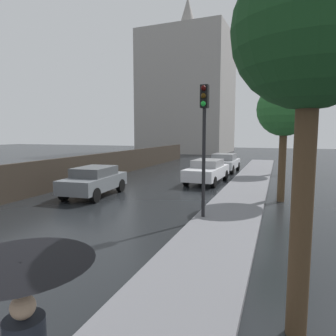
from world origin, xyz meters
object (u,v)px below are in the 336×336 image
Objects in this scene: pedestrian_with_umbrella_near at (23,300)px; street_tree_near at (284,112)px; car_white_behind_camera at (207,171)px; street_tree_far at (311,36)px; traffic_light at (204,127)px; street_tree_mid at (284,110)px; car_silver_mid_road at (224,162)px; car_grey_near_kerb at (94,180)px.

street_tree_near is at bearing 95.88° from pedestrian_with_umbrella_near.
car_white_behind_camera is 14.51m from street_tree_far.
traffic_light reaches higher than pedestrian_with_umbrella_near.
street_tree_near is at bearing 52.84° from car_white_behind_camera.
street_tree_near is 8.94m from street_tree_mid.
street_tree_far is at bearing -75.28° from car_silver_mid_road.
street_tree_far reaches higher than car_white_behind_camera.
street_tree_far is at bearing 63.17° from pedestrian_with_umbrella_near.
car_silver_mid_road is 19.77m from street_tree_far.
street_tree_near is (2.15, 21.31, 2.79)m from pedestrian_with_umbrella_near.
car_silver_mid_road is 10.80m from street_tree_mid.
street_tree_far is (4.29, -18.96, 3.59)m from car_silver_mid_road.
traffic_light is at bearing 116.93° from street_tree_far.
pedestrian_with_umbrella_near reaches higher than car_grey_near_kerb.
street_tree_mid is (4.10, -9.46, 3.24)m from car_silver_mid_road.
pedestrian_with_umbrella_near is at bearing -95.77° from street_tree_near.
car_grey_near_kerb is 1.01× the size of car_silver_mid_road.
car_white_behind_camera is (4.25, 5.66, -0.01)m from car_grey_near_kerb.
street_tree_far is (0.13, -18.43, -0.11)m from street_tree_near.
pedestrian_with_umbrella_near reaches higher than car_silver_mid_road.
car_white_behind_camera is 1.03× the size of traffic_light.
car_silver_mid_road is (4.35, 11.26, -0.00)m from car_grey_near_kerb.
pedestrian_with_umbrella_near is at bearing -82.78° from car_silver_mid_road.
street_tree_far is (0.19, -9.50, 0.35)m from street_tree_mid.
pedestrian_with_umbrella_near is 8.41m from traffic_light.
street_tree_mid is (2.09, 12.38, 2.33)m from pedestrian_with_umbrella_near.
street_tree_near is (8.51, 10.73, 3.70)m from car_grey_near_kerb.
car_white_behind_camera is 0.89× the size of street_tree_mid.
street_tree_mid is 9.51m from street_tree_far.
street_tree_mid is at bearing -90.39° from street_tree_near.
pedestrian_with_umbrella_near is at bearing 117.38° from car_grey_near_kerb.
car_white_behind_camera is at bearing -89.06° from car_silver_mid_road.
street_tree_near reaches higher than street_tree_mid.
car_white_behind_camera is at bearing 101.77° from traffic_light.
street_tree_mid reaches higher than traffic_light.
pedestrian_with_umbrella_near is 0.32× the size of street_tree_near.
car_grey_near_kerb is at bearing -128.41° from street_tree_near.
street_tree_far is at bearing -89.59° from street_tree_near.
car_silver_mid_road is 13.90m from traffic_light.
street_tree_mid is at bearing 91.16° from street_tree_far.
street_tree_near reaches higher than pedestrian_with_umbrella_near.
car_silver_mid_road is 5.59m from street_tree_near.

